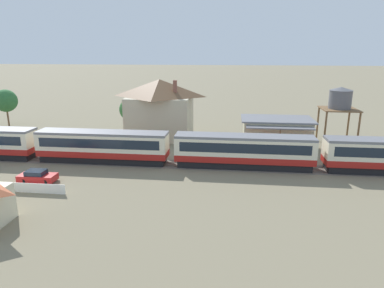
{
  "coord_description": "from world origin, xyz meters",
  "views": [
    {
      "loc": [
        -24.07,
        -41.21,
        14.27
      ],
      "look_at": [
        -29.2,
        2.04,
        2.25
      ],
      "focal_mm": 32.0,
      "sensor_mm": 36.0,
      "label": 1
    }
  ],
  "objects_px": {
    "station_building": "(276,133)",
    "water_tower": "(340,100)",
    "station_house_brown_roof": "(160,108)",
    "yard_tree_1": "(156,100)",
    "passenger_train": "(246,150)",
    "yard_tree_0": "(131,110)",
    "parked_car_red": "(37,176)",
    "yard_tree_2": "(6,101)"
  },
  "relations": [
    {
      "from": "yard_tree_2",
      "to": "passenger_train",
      "type": "bearing_deg",
      "value": -23.13
    },
    {
      "from": "station_house_brown_roof",
      "to": "yard_tree_2",
      "type": "xyz_separation_m",
      "value": [
        -31.13,
        5.14,
        -0.11
      ]
    },
    {
      "from": "station_house_brown_roof",
      "to": "yard_tree_0",
      "type": "relative_size",
      "value": 1.73
    },
    {
      "from": "passenger_train",
      "to": "yard_tree_2",
      "type": "distance_m",
      "value": 48.9
    },
    {
      "from": "water_tower",
      "to": "yard_tree_1",
      "type": "relative_size",
      "value": 1.2
    },
    {
      "from": "passenger_train",
      "to": "water_tower",
      "type": "xyz_separation_m",
      "value": [
        14.18,
        12.1,
        4.71
      ]
    },
    {
      "from": "yard_tree_1",
      "to": "station_building",
      "type": "bearing_deg",
      "value": -25.61
    },
    {
      "from": "station_house_brown_roof",
      "to": "station_building",
      "type": "bearing_deg",
      "value": -14.03
    },
    {
      "from": "water_tower",
      "to": "parked_car_red",
      "type": "distance_m",
      "value": 42.83
    },
    {
      "from": "station_house_brown_roof",
      "to": "water_tower",
      "type": "distance_m",
      "value": 28.1
    },
    {
      "from": "passenger_train",
      "to": "station_house_brown_roof",
      "type": "height_order",
      "value": "station_house_brown_roof"
    },
    {
      "from": "passenger_train",
      "to": "water_tower",
      "type": "height_order",
      "value": "water_tower"
    },
    {
      "from": "passenger_train",
      "to": "yard_tree_0",
      "type": "xyz_separation_m",
      "value": [
        -19.04,
        14.71,
        2.15
      ]
    },
    {
      "from": "passenger_train",
      "to": "yard_tree_1",
      "type": "relative_size",
      "value": 12.09
    },
    {
      "from": "station_building",
      "to": "yard_tree_0",
      "type": "xyz_separation_m",
      "value": [
        -23.79,
        5.3,
        2.14
      ]
    },
    {
      "from": "parked_car_red",
      "to": "yard_tree_2",
      "type": "height_order",
      "value": "yard_tree_2"
    },
    {
      "from": "station_house_brown_roof",
      "to": "yard_tree_0",
      "type": "bearing_deg",
      "value": 172.74
    },
    {
      "from": "station_building",
      "to": "station_house_brown_roof",
      "type": "xyz_separation_m",
      "value": [
        -18.53,
        4.63,
        2.7
      ]
    },
    {
      "from": "water_tower",
      "to": "yard_tree_1",
      "type": "distance_m",
      "value": 30.66
    },
    {
      "from": "yard_tree_1",
      "to": "water_tower",
      "type": "bearing_deg",
      "value": -13.36
    },
    {
      "from": "yard_tree_0",
      "to": "yard_tree_1",
      "type": "height_order",
      "value": "yard_tree_1"
    },
    {
      "from": "passenger_train",
      "to": "parked_car_red",
      "type": "height_order",
      "value": "passenger_train"
    },
    {
      "from": "passenger_train",
      "to": "station_house_brown_roof",
      "type": "bearing_deg",
      "value": 134.47
    },
    {
      "from": "station_building",
      "to": "station_house_brown_roof",
      "type": "bearing_deg",
      "value": 165.97
    },
    {
      "from": "passenger_train",
      "to": "station_house_brown_roof",
      "type": "distance_m",
      "value": 19.86
    },
    {
      "from": "passenger_train",
      "to": "yard_tree_1",
      "type": "xyz_separation_m",
      "value": [
        -15.61,
        19.17,
        3.16
      ]
    },
    {
      "from": "parked_car_red",
      "to": "yard_tree_1",
      "type": "height_order",
      "value": "yard_tree_1"
    },
    {
      "from": "yard_tree_0",
      "to": "yard_tree_1",
      "type": "distance_m",
      "value": 5.72
    },
    {
      "from": "station_house_brown_roof",
      "to": "yard_tree_2",
      "type": "height_order",
      "value": "station_house_brown_roof"
    },
    {
      "from": "water_tower",
      "to": "parked_car_red",
      "type": "bearing_deg",
      "value": -152.03
    },
    {
      "from": "parked_car_red",
      "to": "yard_tree_2",
      "type": "distance_m",
      "value": 34.85
    },
    {
      "from": "yard_tree_2",
      "to": "water_tower",
      "type": "bearing_deg",
      "value": -6.84
    },
    {
      "from": "yard_tree_0",
      "to": "yard_tree_2",
      "type": "bearing_deg",
      "value": 170.19
    },
    {
      "from": "station_house_brown_roof",
      "to": "yard_tree_1",
      "type": "distance_m",
      "value": 5.47
    },
    {
      "from": "station_building",
      "to": "water_tower",
      "type": "distance_m",
      "value": 10.87
    },
    {
      "from": "passenger_train",
      "to": "parked_car_red",
      "type": "distance_m",
      "value": 24.55
    },
    {
      "from": "water_tower",
      "to": "parked_car_red",
      "type": "height_order",
      "value": "water_tower"
    },
    {
      "from": "yard_tree_0",
      "to": "yard_tree_2",
      "type": "height_order",
      "value": "yard_tree_2"
    },
    {
      "from": "water_tower",
      "to": "yard_tree_2",
      "type": "height_order",
      "value": "water_tower"
    },
    {
      "from": "parked_car_red",
      "to": "yard_tree_0",
      "type": "xyz_separation_m",
      "value": [
        4.2,
        22.48,
        3.79
      ]
    },
    {
      "from": "station_building",
      "to": "yard_tree_2",
      "type": "bearing_deg",
      "value": 168.86
    },
    {
      "from": "station_house_brown_roof",
      "to": "yard_tree_1",
      "type": "xyz_separation_m",
      "value": [
        -1.83,
        5.13,
        0.45
      ]
    }
  ]
}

